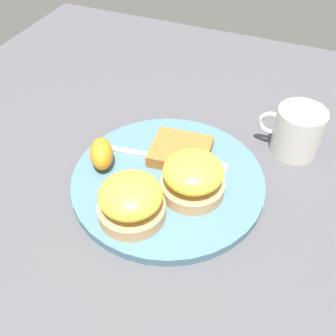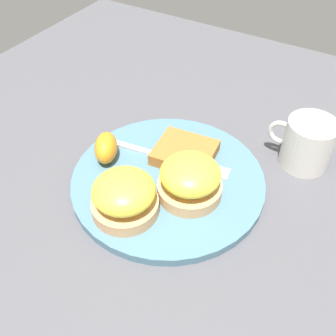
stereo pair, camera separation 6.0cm
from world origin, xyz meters
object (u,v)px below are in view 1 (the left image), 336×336
object	(u,v)px
sandwich_benedict_right	(193,177)
hashbrown_patty	(182,151)
orange_wedge	(102,154)
sandwich_benedict_left	(131,200)
cup	(297,131)
fork	(174,160)

from	to	relation	value
sandwich_benedict_right	hashbrown_patty	distance (m)	0.08
orange_wedge	sandwich_benedict_left	bearing A→B (deg)	139.68
sandwich_benedict_left	sandwich_benedict_right	world-z (taller)	same
sandwich_benedict_left	sandwich_benedict_right	bearing A→B (deg)	-130.14
sandwich_benedict_right	hashbrown_patty	world-z (taller)	sandwich_benedict_right
sandwich_benedict_right	orange_wedge	size ratio (longest dim) A/B	1.60
cup	hashbrown_patty	bearing A→B (deg)	31.85
hashbrown_patty	cup	world-z (taller)	cup
sandwich_benedict_left	orange_wedge	bearing A→B (deg)	-40.32
sandwich_benedict_left	cup	bearing A→B (deg)	-127.21
sandwich_benedict_right	hashbrown_patty	size ratio (longest dim) A/B	1.03
sandwich_benedict_left	fork	distance (m)	0.13
sandwich_benedict_right	cup	bearing A→B (deg)	-125.83
hashbrown_patty	cup	distance (m)	0.19
hashbrown_patty	orange_wedge	size ratio (longest dim) A/B	1.56
cup	orange_wedge	bearing A→B (deg)	31.43
sandwich_benedict_left	hashbrown_patty	bearing A→B (deg)	-98.34
orange_wedge	cup	world-z (taller)	cup
hashbrown_patty	orange_wedge	bearing A→B (deg)	30.80
sandwich_benedict_left	hashbrown_patty	size ratio (longest dim) A/B	1.03
fork	orange_wedge	bearing A→B (deg)	25.81
hashbrown_patty	fork	distance (m)	0.02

